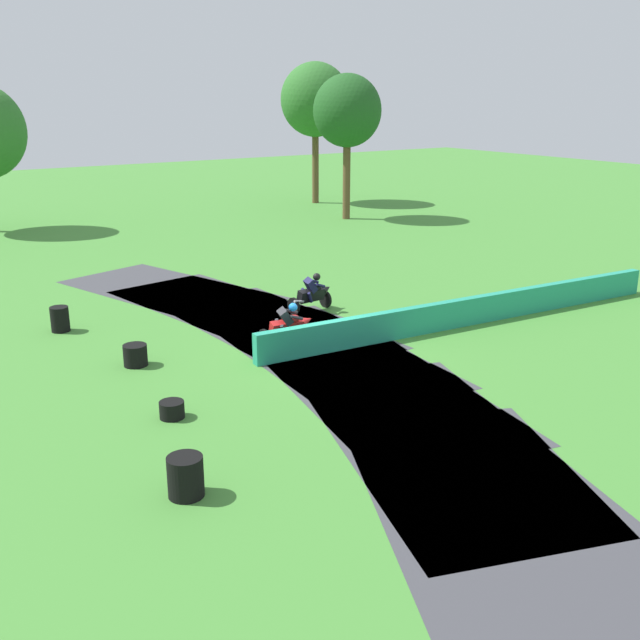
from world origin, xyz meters
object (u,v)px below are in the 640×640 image
motorcycle_lead_red (289,325)px  tire_stack_mid_a (172,410)px  motorcycle_chase_black (313,293)px  tire_stack_near (186,476)px  tire_stack_mid_b (135,355)px  tire_stack_far (60,319)px

motorcycle_lead_red → tire_stack_mid_a: (-4.94, -2.92, -0.44)m
motorcycle_lead_red → motorcycle_chase_black: size_ratio=1.01×
tire_stack_near → tire_stack_mid_a: (1.14, 3.43, -0.20)m
tire_stack_mid_a → motorcycle_chase_black: bearing=36.6°
motorcycle_chase_black → tire_stack_near: 12.48m
motorcycle_lead_red → tire_stack_near: (-6.08, -6.34, -0.24)m
tire_stack_near → tire_stack_mid_a: bearing=71.6°
motorcycle_lead_red → tire_stack_mid_a: motorcycle_lead_red is taller
motorcycle_chase_black → tire_stack_near: motorcycle_chase_black is taller
motorcycle_lead_red → motorcycle_chase_black: 3.69m
tire_stack_mid_a → tire_stack_mid_b: 3.83m
tire_stack_near → tire_stack_mid_b: size_ratio=1.21×
tire_stack_mid_b → tire_stack_mid_a: bearing=-97.5°
tire_stack_mid_a → tire_stack_far: (-0.41, 8.07, 0.20)m
motorcycle_chase_black → tire_stack_mid_b: motorcycle_chase_black is taller
tire_stack_mid_a → tire_stack_far: 8.09m
tire_stack_near → tire_stack_far: (0.73, 11.50, -0.00)m
tire_stack_near → tire_stack_far: bearing=86.4°
tire_stack_near → tire_stack_mid_a: tire_stack_near is taller
motorcycle_chase_black → tire_stack_mid_a: size_ratio=2.88×
tire_stack_mid_b → tire_stack_near: bearing=-102.8°
motorcycle_chase_black → tire_stack_mid_a: motorcycle_chase_black is taller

